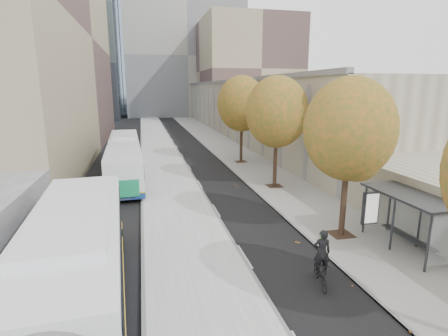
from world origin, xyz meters
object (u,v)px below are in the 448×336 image
object	(u,v)px
bus_shelter	(413,203)
cyclist	(321,265)
bus_far	(124,156)
distant_car	(127,138)

from	to	relation	value
bus_shelter	cyclist	world-z (taller)	bus_shelter
bus_far	cyclist	distance (m)	20.93
cyclist	distant_car	distance (m)	39.03
bus_shelter	distant_car	xyz separation A→B (m)	(-13.46, 36.39, -1.59)
distant_car	bus_shelter	bearing A→B (deg)	-85.00
cyclist	distant_car	world-z (taller)	cyclist
bus_shelter	bus_far	distance (m)	21.93
bus_far	cyclist	bearing A→B (deg)	-70.63
bus_shelter	cyclist	distance (m)	5.72
cyclist	distant_car	bearing A→B (deg)	115.09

